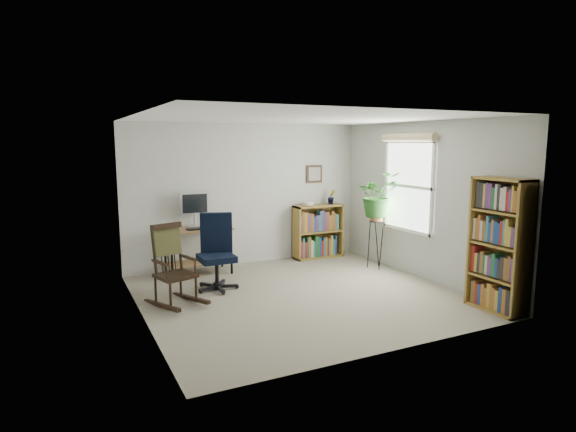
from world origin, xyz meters
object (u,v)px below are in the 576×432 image
rocking_chair (175,264)px  tall_bookshelf (499,245)px  low_bookshelf (318,231)px  desk (198,251)px  office_chair (216,252)px

rocking_chair → tall_bookshelf: (3.55, -1.97, 0.30)m
rocking_chair → low_bookshelf: 3.27m
desk → low_bookshelf: low_bookshelf is taller
rocking_chair → desk: bearing=46.7°
office_chair → rocking_chair: 0.78m
desk → tall_bookshelf: size_ratio=0.62×
desk → low_bookshelf: bearing=3.0°
desk → office_chair: bearing=-89.7°
desk → rocking_chair: bearing=-116.6°
desk → tall_bookshelf: (2.88, -3.30, 0.46)m
desk → office_chair: office_chair is taller
office_chair → tall_bookshelf: (2.88, -2.36, 0.28)m
office_chair → low_bookshelf: (2.26, 1.06, -0.07)m
desk → tall_bookshelf: 4.41m
desk → office_chair: (0.00, -0.94, 0.18)m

